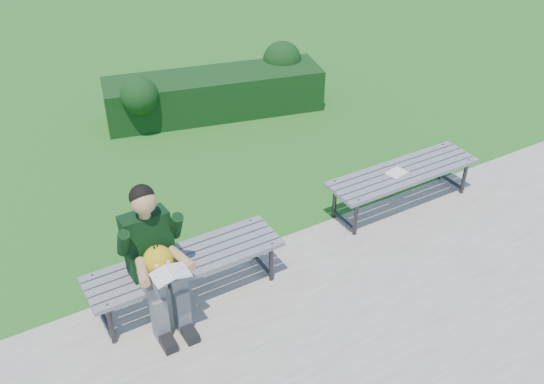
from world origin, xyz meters
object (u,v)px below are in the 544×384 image
bench_left (186,264)px  paper_sheet (397,173)px  seated_boy (154,255)px  hedge (217,90)px  bench_right (403,175)px

bench_left → paper_sheet: (2.58, 0.17, 0.06)m
bench_left → seated_boy: size_ratio=1.37×
seated_boy → paper_sheet: 2.90m
paper_sheet → hedge: bearing=100.9°
bench_right → paper_sheet: size_ratio=7.36×
hedge → seated_boy: 4.15m
bench_left → seated_boy: bearing=-162.2°
hedge → seated_boy: seated_boy is taller
bench_right → paper_sheet: 0.12m
paper_sheet → bench_left: bearing=-176.3°
bench_right → bench_left: bearing=-176.4°
hedge → bench_left: size_ratio=1.77×
hedge → bench_right: 3.27m
hedge → bench_left: (-1.97, -3.36, 0.07)m
bench_left → paper_sheet: bearing=3.7°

